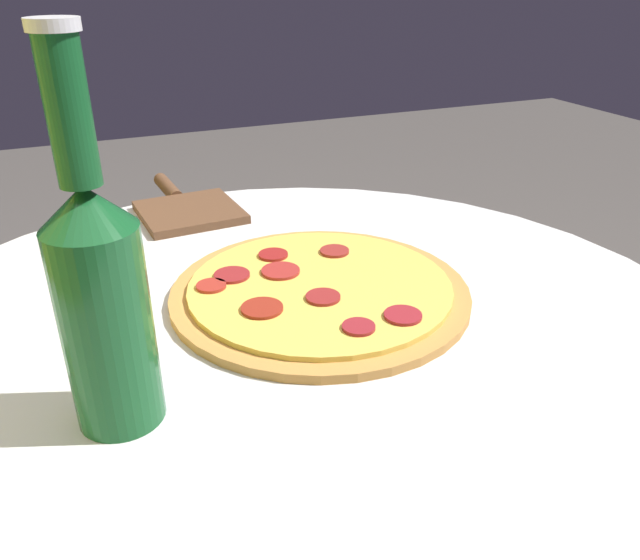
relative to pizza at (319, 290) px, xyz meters
name	(u,v)px	position (x,y,z in m)	size (l,w,h in m)	color
table	(296,470)	(-0.06, 0.05, -0.19)	(0.90, 0.90, 0.76)	silver
pizza	(319,290)	(0.00, 0.00, 0.00)	(0.33, 0.33, 0.02)	#B77F3D
beer_bottle	(102,295)	(-0.13, 0.23, 0.10)	(0.07, 0.07, 0.30)	#144C23
pizza_paddle	(186,207)	(0.32, 0.08, 0.00)	(0.25, 0.15, 0.02)	brown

